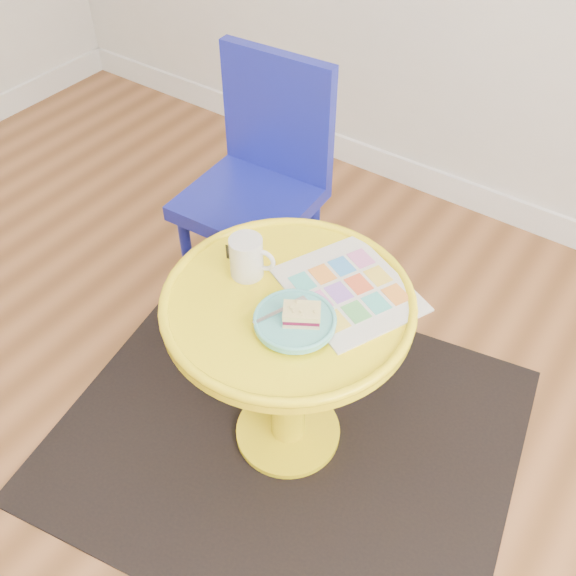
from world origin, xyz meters
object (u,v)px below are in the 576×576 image
Objects in this scene: plate at (295,321)px; chair at (261,177)px; side_table at (288,344)px; mug at (247,256)px; newspaper at (349,289)px.

chair is at bearing 133.40° from plate.
mug is at bearing 172.28° from side_table.
mug reaches higher than newspaper.
chair reaches higher than plate.
side_table is at bearing -20.66° from mug.
mug is at bearing 158.06° from plate.
chair reaches higher than side_table.
chair is at bearing 171.58° from newspaper.
chair is (-0.43, 0.46, 0.08)m from side_table.
plate reaches higher than newspaper.
mug reaches higher than plate.
newspaper is at bearing -36.56° from chair.
mug is (-0.13, 0.02, 0.22)m from side_table.
newspaper is 1.68× the size of plate.
chair is 4.60× the size of plate.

